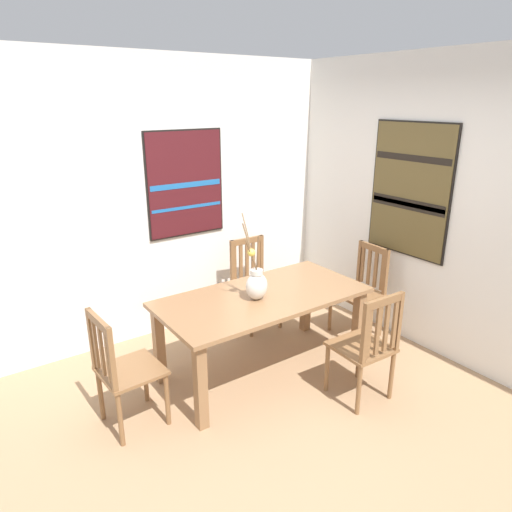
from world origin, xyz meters
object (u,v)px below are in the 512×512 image
at_px(chair_0, 253,281).
at_px(chair_3, 361,289).
at_px(dining_table, 263,306).
at_px(centerpiece_vase, 256,284).
at_px(painting_on_back_wall, 185,184).
at_px(painting_on_side_wall, 410,190).
at_px(chair_1, 123,369).
at_px(chair_2, 367,345).

xyz_separation_m(chair_0, chair_3, (0.78, -0.78, -0.01)).
xyz_separation_m(dining_table, centerpiece_vase, (-0.09, -0.04, 0.24)).
xyz_separation_m(painting_on_back_wall, painting_on_side_wall, (1.59, -1.44, -0.01)).
height_order(painting_on_back_wall, painting_on_side_wall, painting_on_side_wall).
bearing_deg(chair_3, centerpiece_vase, -178.13).
distance_m(chair_3, painting_on_back_wall, 2.05).
height_order(dining_table, painting_on_side_wall, painting_on_side_wall).
relative_size(chair_0, chair_3, 1.01).
bearing_deg(chair_1, chair_0, 25.52).
relative_size(centerpiece_vase, painting_on_back_wall, 0.66).
height_order(dining_table, chair_0, chair_0).
height_order(chair_1, painting_on_side_wall, painting_on_side_wall).
xyz_separation_m(centerpiece_vase, chair_2, (0.51, -0.77, -0.38)).
distance_m(chair_0, chair_2, 1.60).
distance_m(chair_0, painting_on_side_wall, 1.79).
bearing_deg(painting_on_back_wall, chair_2, -76.19).
relative_size(dining_table, painting_on_back_wall, 1.71).
xyz_separation_m(dining_table, painting_on_side_wall, (1.52, -0.24, 0.87)).
height_order(chair_1, chair_3, chair_1).
distance_m(chair_1, chair_3, 2.48).
height_order(centerpiece_vase, painting_on_side_wall, painting_on_side_wall).
relative_size(chair_3, painting_on_side_wall, 0.74).
relative_size(chair_0, painting_on_back_wall, 0.89).
bearing_deg(centerpiece_vase, dining_table, 21.65).
bearing_deg(chair_1, chair_3, 0.61).
bearing_deg(chair_3, chair_1, -179.39).
bearing_deg(chair_0, centerpiece_vase, -123.48).
height_order(chair_0, chair_1, chair_0).
relative_size(chair_0, painting_on_side_wall, 0.74).
bearing_deg(dining_table, chair_3, 0.34).
bearing_deg(painting_on_back_wall, painting_on_side_wall, -42.21).
distance_m(dining_table, painting_on_side_wall, 1.76).
distance_m(centerpiece_vase, chair_3, 1.39).
relative_size(chair_2, painting_on_side_wall, 0.76).
distance_m(chair_3, painting_on_side_wall, 1.08).
bearing_deg(chair_2, painting_on_back_wall, 103.81).
bearing_deg(chair_0, painting_on_side_wall, -44.28).
height_order(chair_1, painting_on_back_wall, painting_on_back_wall).
relative_size(dining_table, painting_on_side_wall, 1.43).
distance_m(chair_2, painting_on_back_wall, 2.30).
bearing_deg(chair_1, painting_on_back_wall, 46.23).
bearing_deg(painting_on_side_wall, dining_table, 170.98).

